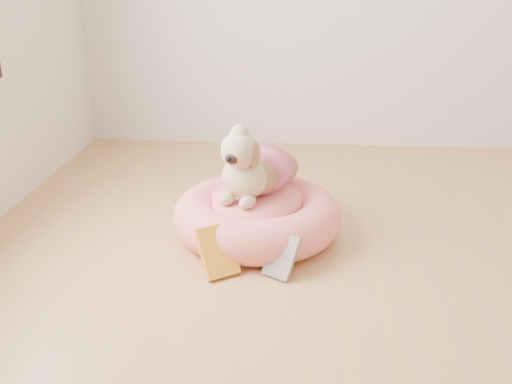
# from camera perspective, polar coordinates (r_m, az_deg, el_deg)

# --- Properties ---
(floor) EXTENTS (4.50, 4.50, 0.00)m
(floor) POSITION_cam_1_polar(r_m,az_deg,el_deg) (1.92, 22.58, -15.61)
(floor) COLOR tan
(floor) RESTS_ON ground
(pet_bed) EXTENTS (0.74, 0.74, 0.19)m
(pet_bed) POSITION_cam_1_polar(r_m,az_deg,el_deg) (2.50, 0.09, -2.39)
(pet_bed) COLOR #FF7463
(pet_bed) RESTS_ON floor
(dog) EXTENTS (0.48, 0.56, 0.34)m
(dog) POSITION_cam_1_polar(r_m,az_deg,el_deg) (2.42, -0.13, 3.64)
(dog) COLOR brown
(dog) RESTS_ON pet_bed
(book_yellow) EXTENTS (0.19, 0.19, 0.18)m
(book_yellow) POSITION_cam_1_polar(r_m,az_deg,el_deg) (2.20, -3.86, -5.96)
(book_yellow) COLOR yellow
(book_yellow) RESTS_ON floor
(book_white) EXTENTS (0.15, 0.15, 0.15)m
(book_white) POSITION_cam_1_polar(r_m,az_deg,el_deg) (2.20, 2.56, -6.43)
(book_white) COLOR silver
(book_white) RESTS_ON floor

